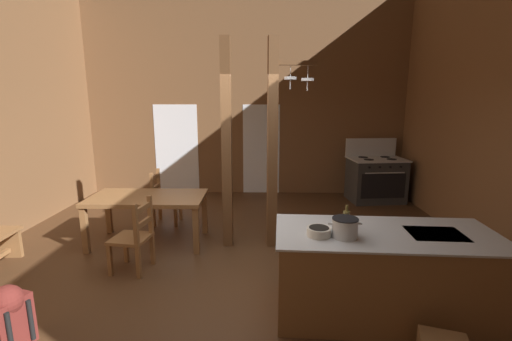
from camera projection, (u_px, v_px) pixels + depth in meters
name	position (u px, v px, depth m)	size (l,w,h in m)	color
ground_plane	(229.00, 283.00, 4.24)	(7.96, 8.92, 0.10)	#4C301C
wall_back	(246.00, 92.00, 7.80)	(7.96, 0.14, 4.65)	brown
glazed_door_back_left	(177.00, 149.00, 8.03)	(1.00, 0.01, 2.05)	white
glazed_panel_back_right	(261.00, 150.00, 7.98)	(0.84, 0.01, 2.05)	white
kitchen_island	(383.00, 273.00, 3.48)	(2.20, 1.06, 0.88)	olive
stove_range	(376.00, 179.00, 7.45)	(1.22, 0.92, 1.32)	#323232
support_post_with_pot_rack	(274.00, 140.00, 4.93)	(0.69, 0.23, 3.00)	brown
support_post_center	(227.00, 146.00, 4.95)	(0.14, 0.14, 3.00)	brown
dining_table	(148.00, 202.00, 5.21)	(1.71, 0.92, 0.74)	olive
ladderback_chair_near_window	(134.00, 237.00, 4.38)	(0.50, 0.50, 0.95)	olive
ladderback_chair_by_post	(164.00, 198.00, 6.09)	(0.44, 0.44, 0.95)	olive
backpack	(9.00, 316.00, 3.01)	(0.36, 0.37, 0.60)	maroon
stockpot_on_counter	(345.00, 228.00, 3.25)	(0.32, 0.25, 0.19)	silver
mixing_bowl_on_counter	(319.00, 232.00, 3.30)	(0.23, 0.23, 0.08)	silver
bottle_tall_on_counter	(346.00, 219.00, 3.48)	(0.07, 0.07, 0.24)	brown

